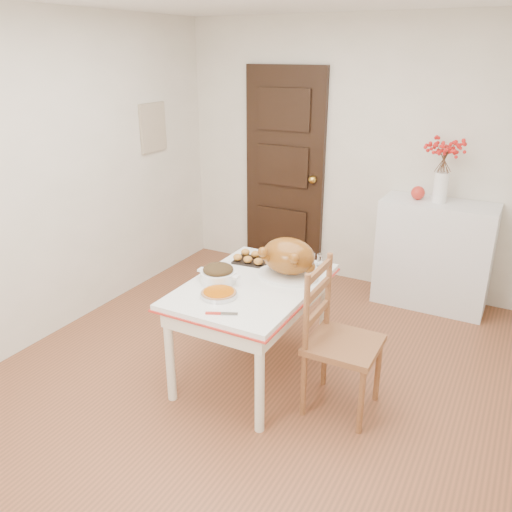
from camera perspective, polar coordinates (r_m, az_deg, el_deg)
The scene contains 18 objects.
floor at distance 3.89m, azimuth -0.41°, elevation -12.77°, with size 3.50×4.00×0.00m, color brown.
wall_back at distance 5.15m, azimuth 10.49°, elevation 10.62°, with size 3.50×0.00×2.50m, color silver.
wall_left at distance 4.44m, azimuth -20.89°, elevation 7.86°, with size 0.00×4.00×2.50m, color silver.
door_back at distance 5.42m, azimuth 3.12°, elevation 9.10°, with size 0.85×0.06×2.06m, color black.
photo_board at distance 5.23m, azimuth -11.12°, elevation 13.53°, with size 0.03×0.35×0.45m, color #C2B792.
sideboard at distance 4.95m, azimuth 18.71°, elevation 0.14°, with size 0.97×0.43×0.97m, color white.
kitchen_table at distance 3.72m, azimuth -0.37°, elevation -7.98°, with size 0.82×1.20×0.72m, color white, non-canonical shape.
chair_oak at distance 3.37m, azimuth 9.53°, elevation -9.12°, with size 0.44×0.44×0.98m, color brown, non-canonical shape.
berry_vase at distance 4.75m, azimuth 19.58°, elevation 8.65°, with size 0.28×0.28×0.54m, color white, non-canonical shape.
apple at distance 4.82m, azimuth 17.16°, elevation 6.57°, with size 0.12×0.12×0.12m, color red.
turkey_platter at distance 3.61m, azimuth 3.53°, elevation -0.23°, with size 0.44×0.35×0.28m, color brown, non-canonical shape.
pumpkin_pie at distance 3.37m, azimuth -4.06°, elevation -4.02°, with size 0.23×0.23×0.05m, color #A84900.
stuffing_dish at distance 3.57m, azimuth -4.11°, elevation -1.92°, with size 0.31×0.24×0.12m, color #3F2D16, non-canonical shape.
rolls_tray at distance 3.90m, azimuth -0.47°, elevation -0.19°, with size 0.25×0.20×0.07m, color orange, non-canonical shape.
pie_server at distance 3.16m, azimuth -3.76°, elevation -6.23°, with size 0.19×0.06×0.01m, color silver, non-canonical shape.
carving_knife at distance 3.46m, azimuth -4.19°, elevation -3.64°, with size 0.27×0.06×0.01m, color silver, non-canonical shape.
drinking_glass at distance 3.93m, azimuth 4.11°, elevation 0.31°, with size 0.07×0.07×0.11m, color white.
shaker_pair at distance 3.86m, azimuth 6.51°, elevation -0.35°, with size 0.10×0.04×0.09m, color white, non-canonical shape.
Camera 1 is at (1.55, -2.82, 2.19)m, focal length 36.86 mm.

